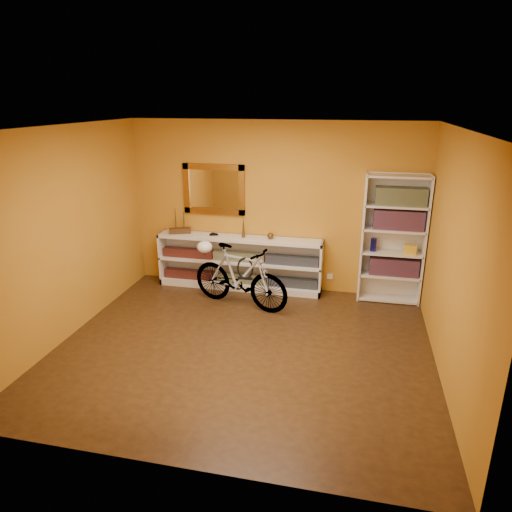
% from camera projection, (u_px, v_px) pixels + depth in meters
% --- Properties ---
extents(floor, '(4.50, 4.00, 0.01)m').
position_uv_depth(floor, '(244.00, 348.00, 5.65)').
color(floor, black).
rests_on(floor, ground).
extents(ceiling, '(4.50, 4.00, 0.01)m').
position_uv_depth(ceiling, '(242.00, 127.00, 4.80)').
color(ceiling, silver).
rests_on(ceiling, ground).
extents(back_wall, '(4.50, 0.01, 2.60)m').
position_uv_depth(back_wall, '(274.00, 208.00, 7.08)').
color(back_wall, '#B3741A').
rests_on(back_wall, ground).
extents(left_wall, '(0.01, 4.00, 2.60)m').
position_uv_depth(left_wall, '(66.00, 234.00, 5.69)').
color(left_wall, '#B3741A').
rests_on(left_wall, ground).
extents(right_wall, '(0.01, 4.00, 2.60)m').
position_uv_depth(right_wall, '(454.00, 261.00, 4.77)').
color(right_wall, '#B3741A').
rests_on(right_wall, ground).
extents(gilt_mirror, '(0.98, 0.06, 0.78)m').
position_uv_depth(gilt_mirror, '(214.00, 189.00, 7.16)').
color(gilt_mirror, brown).
rests_on(gilt_mirror, back_wall).
extents(wall_socket, '(0.09, 0.02, 0.09)m').
position_uv_depth(wall_socket, '(330.00, 276.00, 7.22)').
color(wall_socket, silver).
rests_on(wall_socket, back_wall).
extents(console_unit, '(2.60, 0.35, 0.85)m').
position_uv_depth(console_unit, '(239.00, 263.00, 7.29)').
color(console_unit, silver).
rests_on(console_unit, floor).
extents(cd_row_lower, '(2.50, 0.13, 0.14)m').
position_uv_depth(cd_row_lower, '(239.00, 278.00, 7.36)').
color(cd_row_lower, black).
rests_on(cd_row_lower, console_unit).
extents(cd_row_upper, '(2.50, 0.13, 0.14)m').
position_uv_depth(cd_row_upper, '(239.00, 257.00, 7.24)').
color(cd_row_upper, navy).
rests_on(cd_row_upper, console_unit).
extents(model_ship, '(0.36, 0.24, 0.40)m').
position_uv_depth(model_ship, '(180.00, 221.00, 7.29)').
color(model_ship, '#392310').
rests_on(model_ship, console_unit).
extents(toy_car, '(0.00, 0.01, 0.00)m').
position_uv_depth(toy_car, '(214.00, 235.00, 7.24)').
color(toy_car, black).
rests_on(toy_car, console_unit).
extents(bronze_ornament, '(0.06, 0.06, 0.33)m').
position_uv_depth(bronze_ornament, '(243.00, 227.00, 7.09)').
color(bronze_ornament, '#503B1B').
rests_on(bronze_ornament, console_unit).
extents(decorative_orb, '(0.10, 0.10, 0.10)m').
position_uv_depth(decorative_orb, '(270.00, 236.00, 7.04)').
color(decorative_orb, '#503B1B').
rests_on(decorative_orb, console_unit).
extents(bookcase, '(0.90, 0.30, 1.90)m').
position_uv_depth(bookcase, '(393.00, 240.00, 6.68)').
color(bookcase, silver).
rests_on(bookcase, floor).
extents(book_row_a, '(0.70, 0.22, 0.26)m').
position_uv_depth(book_row_a, '(394.00, 266.00, 6.80)').
color(book_row_a, maroon).
rests_on(book_row_a, bookcase).
extents(book_row_b, '(0.70, 0.22, 0.28)m').
position_uv_depth(book_row_b, '(399.00, 219.00, 6.57)').
color(book_row_b, maroon).
rests_on(book_row_b, bookcase).
extents(book_row_c, '(0.70, 0.22, 0.25)m').
position_uv_depth(book_row_c, '(401.00, 196.00, 6.46)').
color(book_row_c, '#194C5A').
rests_on(book_row_c, bookcase).
extents(travel_mug, '(0.09, 0.09, 0.19)m').
position_uv_depth(travel_mug, '(373.00, 245.00, 6.74)').
color(travel_mug, '#161490').
rests_on(travel_mug, bookcase).
extents(red_tin, '(0.16, 0.16, 0.16)m').
position_uv_depth(red_tin, '(382.00, 198.00, 6.55)').
color(red_tin, maroon).
rests_on(red_tin, bookcase).
extents(yellow_bag, '(0.19, 0.15, 0.14)m').
position_uv_depth(yellow_bag, '(410.00, 249.00, 6.63)').
color(yellow_bag, gold).
rests_on(yellow_bag, bookcase).
extents(bicycle, '(0.84, 1.62, 0.92)m').
position_uv_depth(bicycle, '(240.00, 276.00, 6.64)').
color(bicycle, silver).
rests_on(bicycle, floor).
extents(helmet, '(0.23, 0.22, 0.17)m').
position_uv_depth(helmet, '(205.00, 247.00, 6.80)').
color(helmet, white).
rests_on(helmet, bicycle).
extents(u_lock, '(0.24, 0.03, 0.24)m').
position_uv_depth(u_lock, '(245.00, 268.00, 6.55)').
color(u_lock, black).
rests_on(u_lock, bicycle).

